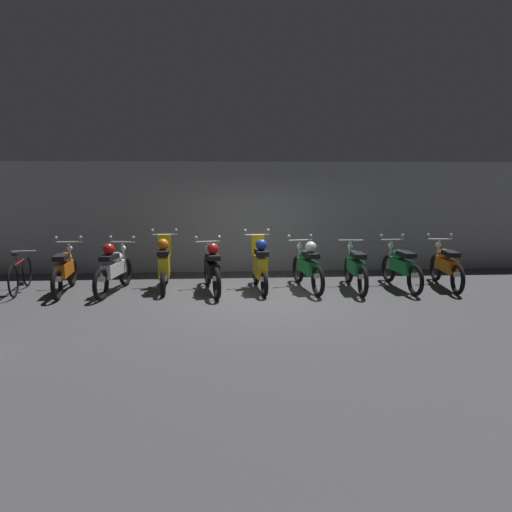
{
  "coord_description": "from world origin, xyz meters",
  "views": [
    {
      "loc": [
        -0.69,
        -9.04,
        2.39
      ],
      "look_at": [
        -0.09,
        0.75,
        0.75
      ],
      "focal_mm": 32.37,
      "sensor_mm": 36.0,
      "label": 1
    }
  ],
  "objects_px": {
    "motorbike_slot_0": "(65,270)",
    "motorbike_slot_7": "(401,266)",
    "motorbike_slot_5": "(307,266)",
    "motorbike_slot_6": "(355,267)",
    "bicycle": "(20,275)",
    "motorbike_slot_2": "(164,264)",
    "motorbike_slot_4": "(260,264)",
    "motorbike_slot_3": "(212,268)",
    "motorbike_slot_1": "(114,268)",
    "motorbike_slot_8": "(446,265)"
  },
  "relations": [
    {
      "from": "motorbike_slot_2",
      "to": "bicycle",
      "type": "bearing_deg",
      "value": -179.79
    },
    {
      "from": "motorbike_slot_0",
      "to": "motorbike_slot_7",
      "type": "relative_size",
      "value": 1.0
    },
    {
      "from": "motorbike_slot_0",
      "to": "motorbike_slot_4",
      "type": "height_order",
      "value": "motorbike_slot_4"
    },
    {
      "from": "motorbike_slot_3",
      "to": "bicycle",
      "type": "xyz_separation_m",
      "value": [
        -4.09,
        0.26,
        -0.17
      ]
    },
    {
      "from": "motorbike_slot_6",
      "to": "motorbike_slot_8",
      "type": "distance_m",
      "value": 2.08
    },
    {
      "from": "motorbike_slot_3",
      "to": "bicycle",
      "type": "relative_size",
      "value": 1.13
    },
    {
      "from": "motorbike_slot_6",
      "to": "motorbike_slot_7",
      "type": "relative_size",
      "value": 1.0
    },
    {
      "from": "motorbike_slot_7",
      "to": "motorbike_slot_8",
      "type": "relative_size",
      "value": 1.0
    },
    {
      "from": "bicycle",
      "to": "motorbike_slot_3",
      "type": "bearing_deg",
      "value": -3.7
    },
    {
      "from": "motorbike_slot_2",
      "to": "motorbike_slot_4",
      "type": "height_order",
      "value": "same"
    },
    {
      "from": "motorbike_slot_5",
      "to": "bicycle",
      "type": "relative_size",
      "value": 1.13
    },
    {
      "from": "motorbike_slot_0",
      "to": "motorbike_slot_2",
      "type": "distance_m",
      "value": 2.08
    },
    {
      "from": "motorbike_slot_2",
      "to": "motorbike_slot_5",
      "type": "distance_m",
      "value": 3.12
    },
    {
      "from": "motorbike_slot_6",
      "to": "bicycle",
      "type": "xyz_separation_m",
      "value": [
        -7.2,
        0.25,
        -0.13
      ]
    },
    {
      "from": "motorbike_slot_6",
      "to": "motorbike_slot_2",
      "type": "bearing_deg",
      "value": 176.45
    },
    {
      "from": "motorbike_slot_1",
      "to": "motorbike_slot_6",
      "type": "relative_size",
      "value": 0.99
    },
    {
      "from": "motorbike_slot_0",
      "to": "motorbike_slot_1",
      "type": "distance_m",
      "value": 1.04
    },
    {
      "from": "motorbike_slot_2",
      "to": "motorbike_slot_4",
      "type": "xyz_separation_m",
      "value": [
        2.07,
        -0.18,
        0.0
      ]
    },
    {
      "from": "motorbike_slot_7",
      "to": "motorbike_slot_5",
      "type": "bearing_deg",
      "value": 179.15
    },
    {
      "from": "motorbike_slot_6",
      "to": "motorbike_slot_4",
      "type": "bearing_deg",
      "value": 177.79
    },
    {
      "from": "motorbike_slot_4",
      "to": "motorbike_slot_7",
      "type": "height_order",
      "value": "motorbike_slot_4"
    },
    {
      "from": "motorbike_slot_2",
      "to": "motorbike_slot_4",
      "type": "distance_m",
      "value": 2.08
    },
    {
      "from": "motorbike_slot_7",
      "to": "motorbike_slot_8",
      "type": "height_order",
      "value": "same"
    },
    {
      "from": "motorbike_slot_1",
      "to": "motorbike_slot_2",
      "type": "relative_size",
      "value": 1.15
    },
    {
      "from": "motorbike_slot_1",
      "to": "motorbike_slot_8",
      "type": "relative_size",
      "value": 0.99
    },
    {
      "from": "motorbike_slot_1",
      "to": "motorbike_slot_8",
      "type": "xyz_separation_m",
      "value": [
        7.26,
        0.05,
        -0.04
      ]
    },
    {
      "from": "motorbike_slot_4",
      "to": "motorbike_slot_8",
      "type": "xyz_separation_m",
      "value": [
        4.15,
        0.01,
        -0.08
      ]
    },
    {
      "from": "motorbike_slot_3",
      "to": "motorbike_slot_8",
      "type": "xyz_separation_m",
      "value": [
        5.19,
        0.11,
        -0.04
      ]
    },
    {
      "from": "motorbike_slot_4",
      "to": "motorbike_slot_0",
      "type": "bearing_deg",
      "value": 179.45
    },
    {
      "from": "motorbike_slot_3",
      "to": "motorbike_slot_6",
      "type": "bearing_deg",
      "value": 0.32
    },
    {
      "from": "motorbike_slot_1",
      "to": "motorbike_slot_3",
      "type": "height_order",
      "value": "same"
    },
    {
      "from": "motorbike_slot_0",
      "to": "motorbike_slot_3",
      "type": "xyz_separation_m",
      "value": [
        3.11,
        -0.14,
        0.04
      ]
    },
    {
      "from": "motorbike_slot_0",
      "to": "motorbike_slot_4",
      "type": "xyz_separation_m",
      "value": [
        4.15,
        -0.04,
        0.08
      ]
    },
    {
      "from": "motorbike_slot_8",
      "to": "bicycle",
      "type": "distance_m",
      "value": 9.28
    },
    {
      "from": "motorbike_slot_5",
      "to": "motorbike_slot_8",
      "type": "distance_m",
      "value": 3.12
    },
    {
      "from": "motorbike_slot_7",
      "to": "motorbike_slot_3",
      "type": "bearing_deg",
      "value": -178.98
    },
    {
      "from": "motorbike_slot_0",
      "to": "motorbike_slot_7",
      "type": "bearing_deg",
      "value": -0.5
    },
    {
      "from": "motorbike_slot_6",
      "to": "motorbike_slot_8",
      "type": "xyz_separation_m",
      "value": [
        2.08,
        0.09,
        0.0
      ]
    },
    {
      "from": "motorbike_slot_4",
      "to": "motorbike_slot_5",
      "type": "bearing_deg",
      "value": 0.37
    },
    {
      "from": "motorbike_slot_2",
      "to": "motorbike_slot_6",
      "type": "bearing_deg",
      "value": -3.55
    },
    {
      "from": "motorbike_slot_1",
      "to": "motorbike_slot_2",
      "type": "distance_m",
      "value": 1.06
    },
    {
      "from": "motorbike_slot_0",
      "to": "motorbike_slot_6",
      "type": "bearing_deg",
      "value": -1.1
    },
    {
      "from": "motorbike_slot_3",
      "to": "motorbike_slot_7",
      "type": "relative_size",
      "value": 0.99
    },
    {
      "from": "motorbike_slot_2",
      "to": "motorbike_slot_3",
      "type": "relative_size",
      "value": 0.87
    },
    {
      "from": "motorbike_slot_5",
      "to": "motorbike_slot_6",
      "type": "height_order",
      "value": "motorbike_slot_5"
    },
    {
      "from": "motorbike_slot_3",
      "to": "motorbike_slot_4",
      "type": "relative_size",
      "value": 1.15
    },
    {
      "from": "motorbike_slot_0",
      "to": "motorbike_slot_1",
      "type": "xyz_separation_m",
      "value": [
        1.04,
        -0.07,
        0.04
      ]
    },
    {
      "from": "motorbike_slot_0",
      "to": "motorbike_slot_2",
      "type": "height_order",
      "value": "motorbike_slot_2"
    },
    {
      "from": "motorbike_slot_4",
      "to": "motorbike_slot_7",
      "type": "bearing_deg",
      "value": -0.44
    },
    {
      "from": "motorbike_slot_7",
      "to": "motorbike_slot_4",
      "type": "bearing_deg",
      "value": 179.56
    }
  ]
}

